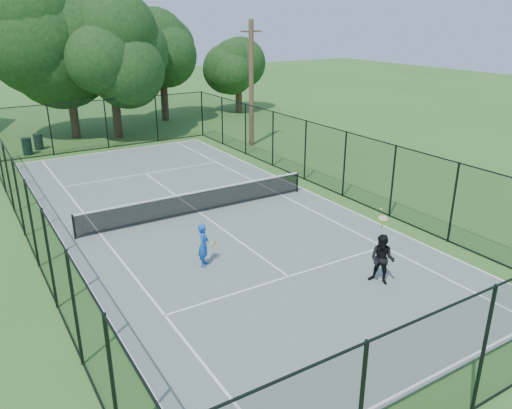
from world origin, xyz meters
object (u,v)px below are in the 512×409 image
player_blue (204,245)px  player_black (382,259)px  utility_pole (251,84)px  trash_bin_right (38,142)px  trash_bin_left (27,146)px  tennis_net (199,201)px

player_blue → player_black: 5.60m
player_blue → player_black: bearing=-43.5°
utility_pole → player_blue: bearing=-126.5°
trash_bin_right → utility_pole: size_ratio=0.13×
utility_pole → player_blue: 16.85m
trash_bin_right → trash_bin_left: bearing=-129.4°
player_black → trash_bin_right: bearing=104.4°
trash_bin_right → player_blue: 19.28m
trash_bin_right → player_blue: player_blue is taller
trash_bin_left → utility_pole: size_ratio=0.13×
trash_bin_left → utility_pole: (12.50, -4.92, 3.32)m
trash_bin_right → player_black: size_ratio=0.43×
tennis_net → trash_bin_right: bearing=104.1°
trash_bin_left → player_blue: player_blue is taller
tennis_net → utility_pole: bearing=48.4°
player_blue → trash_bin_left: bearing=98.2°
trash_bin_right → utility_pole: utility_pole is taller
utility_pole → player_black: size_ratio=3.35×
trash_bin_left → utility_pole: bearing=-21.5°
player_blue → utility_pole: bearing=53.5°
player_blue → player_black: player_black is taller
tennis_net → trash_bin_left: bearing=108.0°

